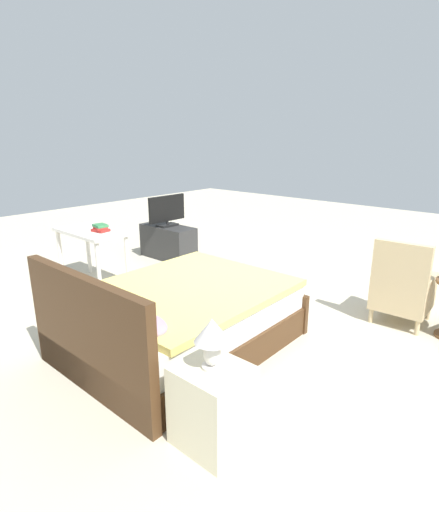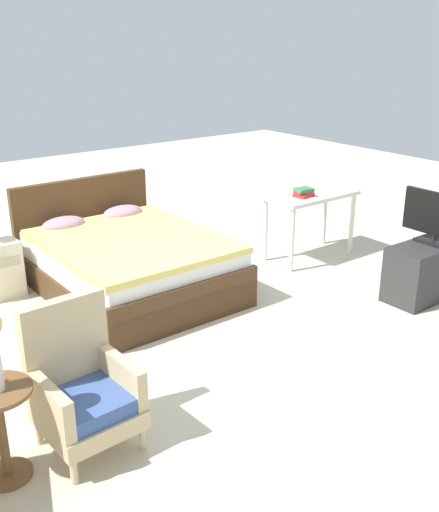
% 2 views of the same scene
% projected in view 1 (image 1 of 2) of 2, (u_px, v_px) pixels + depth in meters
% --- Properties ---
extents(ground_plane, '(16.00, 16.00, 0.00)m').
position_uv_depth(ground_plane, '(249.00, 313.00, 4.49)').
color(ground_plane, beige).
extents(bed, '(1.55, 2.02, 0.96)m').
position_uv_depth(bed, '(178.00, 318.00, 3.68)').
color(bed, '#472D19').
rests_on(bed, ground_plane).
extents(armchair_by_window_right, '(0.56, 0.56, 0.92)m').
position_uv_depth(armchair_by_window_right, '(402.00, 290.00, 4.16)').
color(armchair_by_window_right, '#CCB284').
rests_on(armchair_by_window_right, ground_plane).
extents(nightstand, '(0.44, 0.41, 0.55)m').
position_uv_depth(nightstand, '(213.00, 406.00, 2.52)').
color(nightstand, beige).
rests_on(nightstand, ground_plane).
extents(table_lamp, '(0.22, 0.22, 0.33)m').
position_uv_depth(table_lamp, '(212.00, 336.00, 2.38)').
color(table_lamp, silver).
rests_on(table_lamp, nightstand).
extents(tv_stand, '(0.96, 0.40, 0.53)m').
position_uv_depth(tv_stand, '(168.00, 242.00, 6.46)').
color(tv_stand, '#2D2D2D').
rests_on(tv_stand, ground_plane).
extents(tv_flatscreen, '(0.20, 0.70, 0.49)m').
position_uv_depth(tv_flatscreen, '(167.00, 211.00, 6.31)').
color(tv_flatscreen, black).
rests_on(tv_flatscreen, tv_stand).
extents(vanity_desk, '(1.04, 0.52, 0.74)m').
position_uv_depth(vanity_desk, '(91.00, 238.00, 5.21)').
color(vanity_desk, silver).
rests_on(vanity_desk, ground_plane).
extents(book_stack, '(0.22, 0.18, 0.09)m').
position_uv_depth(book_stack, '(101.00, 228.00, 5.09)').
color(book_stack, '#AD2823').
rests_on(book_stack, vanity_desk).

